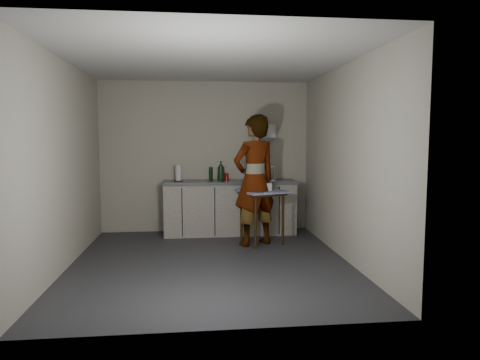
{
  "coord_description": "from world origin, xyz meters",
  "views": [
    {
      "loc": [
        -0.22,
        -5.48,
        1.62
      ],
      "look_at": [
        0.44,
        0.45,
        1.04
      ],
      "focal_mm": 32.0,
      "sensor_mm": 36.0,
      "label": 1
    }
  ],
  "objects": [
    {
      "name": "wall_left",
      "position": [
        -1.79,
        0.0,
        1.3
      ],
      "size": [
        0.02,
        4.0,
        2.6
      ],
      "primitive_type": "cube",
      "color": "beige",
      "rests_on": "ground"
    },
    {
      "name": "soda_can",
      "position": [
        0.35,
        1.76,
        0.97
      ],
      "size": [
        0.07,
        0.07,
        0.12
      ],
      "primitive_type": "cylinder",
      "color": "red",
      "rests_on": "kitchen_counter"
    },
    {
      "name": "ceiling",
      "position": [
        0.0,
        0.0,
        2.6
      ],
      "size": [
        3.6,
        4.0,
        0.01
      ],
      "primitive_type": "cube",
      "color": "silver",
      "rests_on": "wall_back"
    },
    {
      "name": "standing_man",
      "position": [
        0.71,
        0.88,
        0.99
      ],
      "size": [
        0.86,
        0.74,
        1.98
      ],
      "primitive_type": "imported",
      "rotation": [
        0.0,
        0.0,
        3.58
      ],
      "color": "#B2A593",
      "rests_on": "ground"
    },
    {
      "name": "ground",
      "position": [
        0.0,
        0.0,
        0.0
      ],
      "size": [
        4.0,
        4.0,
        0.0
      ],
      "primitive_type": "plane",
      "color": "#2A2A2F",
      "rests_on": "ground"
    },
    {
      "name": "kitchen_counter",
      "position": [
        0.4,
        1.7,
        0.43
      ],
      "size": [
        2.24,
        0.62,
        0.91
      ],
      "color": "black",
      "rests_on": "ground"
    },
    {
      "name": "bakery_box",
      "position": [
        0.81,
        1.01,
        0.92
      ],
      "size": [
        0.33,
        0.34,
        0.4
      ],
      "rotation": [
        0.0,
        0.0,
        0.16
      ],
      "color": "silver",
      "rests_on": "side_table"
    },
    {
      "name": "wall_back",
      "position": [
        0.0,
        1.99,
        1.3
      ],
      "size": [
        3.6,
        0.02,
        2.6
      ],
      "primitive_type": "cube",
      "color": "beige",
      "rests_on": "ground"
    },
    {
      "name": "soap_bottle",
      "position": [
        0.25,
        1.66,
        1.08
      ],
      "size": [
        0.15,
        0.16,
        0.33
      ],
      "primitive_type": "imported",
      "rotation": [
        0.0,
        0.0,
        0.23
      ],
      "color": "black",
      "rests_on": "kitchen_counter"
    },
    {
      "name": "side_table",
      "position": [
        0.83,
        0.95,
        0.72
      ],
      "size": [
        0.82,
        0.82,
        0.83
      ],
      "rotation": [
        0.0,
        0.0,
        0.35
      ],
      "color": "#341F0B",
      "rests_on": "ground"
    },
    {
      "name": "wall_shelf",
      "position": [
        1.0,
        1.92,
        1.75
      ],
      "size": [
        0.42,
        0.18,
        0.37
      ],
      "color": "silver",
      "rests_on": "ground"
    },
    {
      "name": "paper_towel",
      "position": [
        -0.46,
        1.67,
        1.04
      ],
      "size": [
        0.15,
        0.15,
        0.27
      ],
      "color": "black",
      "rests_on": "kitchen_counter"
    },
    {
      "name": "wall_right",
      "position": [
        1.79,
        0.0,
        1.3
      ],
      "size": [
        0.02,
        4.0,
        2.6
      ],
      "primitive_type": "cube",
      "color": "beige",
      "rests_on": "ground"
    },
    {
      "name": "dark_bottle",
      "position": [
        0.08,
        1.75,
        1.02
      ],
      "size": [
        0.07,
        0.07,
        0.23
      ],
      "primitive_type": "cylinder",
      "color": "black",
      "rests_on": "kitchen_counter"
    },
    {
      "name": "dish_rack",
      "position": [
        0.99,
        1.72,
        0.97
      ],
      "size": [
        0.35,
        0.27,
        0.25
      ],
      "color": "white",
      "rests_on": "kitchen_counter"
    }
  ]
}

